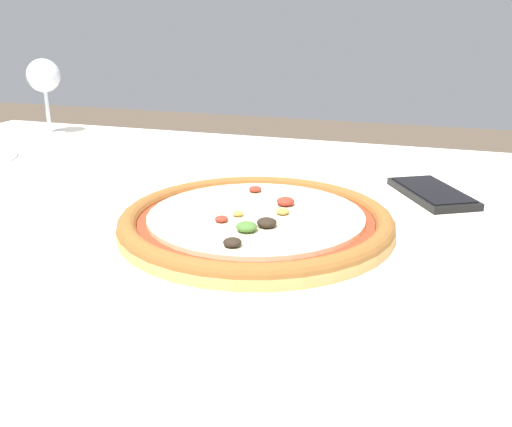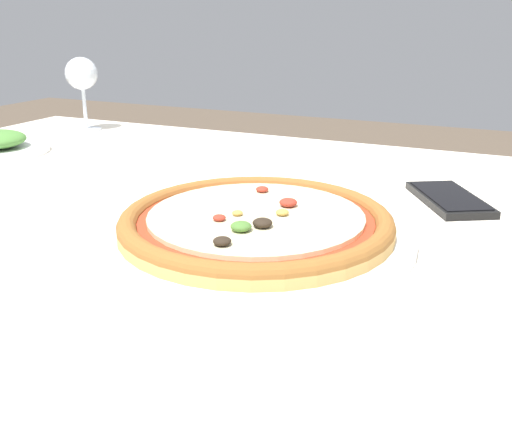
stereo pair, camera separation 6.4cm
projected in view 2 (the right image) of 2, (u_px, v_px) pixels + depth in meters
The scene contains 4 objects.
dining_table at pixel (162, 277), 0.74m from camera, with size 1.31×1.06×0.75m.
pizza_plate at pixel (256, 225), 0.64m from camera, with size 0.36×0.36×0.04m.
wine_glass_far_left at pixel (82, 77), 1.22m from camera, with size 0.07×0.07×0.16m.
cell_phone at pixel (449, 199), 0.77m from camera, with size 0.13×0.16×0.01m.
Camera 2 is at (0.39, -0.57, 0.99)m, focal length 40.00 mm.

